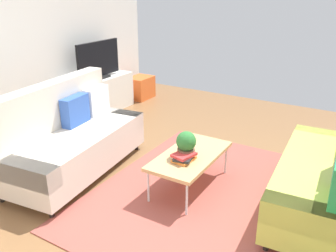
# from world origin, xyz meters

# --- Properties ---
(ground_plane) EXTENTS (7.68, 7.68, 0.00)m
(ground_plane) POSITION_xyz_m (0.00, 0.00, 0.00)
(ground_plane) COLOR brown
(area_rug) EXTENTS (2.90, 2.20, 0.01)m
(area_rug) POSITION_xyz_m (0.11, -0.32, 0.01)
(area_rug) COLOR #9E4C42
(area_rug) RESTS_ON ground_plane
(couch_beige) EXTENTS (1.99, 1.06, 1.10)m
(couch_beige) POSITION_xyz_m (-0.23, 1.30, 0.45)
(couch_beige) COLOR beige
(couch_beige) RESTS_ON ground_plane
(couch_green) EXTENTS (1.95, 0.96, 1.10)m
(couch_green) POSITION_xyz_m (0.45, -1.55, 0.45)
(couch_green) COLOR #C1CC51
(couch_green) RESTS_ON ground_plane
(coffee_table) EXTENTS (1.10, 0.56, 0.42)m
(coffee_table) POSITION_xyz_m (0.16, -0.12, 0.39)
(coffee_table) COLOR tan
(coffee_table) RESTS_ON ground_plane
(tv_console) EXTENTS (1.40, 0.44, 0.64)m
(tv_console) POSITION_xyz_m (1.60, 2.46, 0.32)
(tv_console) COLOR silver
(tv_console) RESTS_ON ground_plane
(tv) EXTENTS (1.00, 0.20, 0.64)m
(tv) POSITION_xyz_m (1.60, 2.44, 0.95)
(tv) COLOR black
(tv) RESTS_ON tv_console
(storage_trunk) EXTENTS (0.52, 0.40, 0.44)m
(storage_trunk) POSITION_xyz_m (2.70, 2.36, 0.22)
(storage_trunk) COLOR orange
(storage_trunk) RESTS_ON ground_plane
(potted_plant) EXTENTS (0.22, 0.22, 0.30)m
(potted_plant) POSITION_xyz_m (0.07, -0.12, 0.57)
(potted_plant) COLOR brown
(potted_plant) RESTS_ON coffee_table
(table_book_0) EXTENTS (0.25, 0.20, 0.03)m
(table_book_0) POSITION_xyz_m (-0.01, -0.14, 0.43)
(table_book_0) COLOR orange
(table_book_0) RESTS_ON coffee_table
(table_book_1) EXTENTS (0.27, 0.22, 0.03)m
(table_book_1) POSITION_xyz_m (-0.01, -0.14, 0.46)
(table_book_1) COLOR #262626
(table_book_1) RESTS_ON table_book_0
(table_book_2) EXTENTS (0.27, 0.23, 0.03)m
(table_book_2) POSITION_xyz_m (-0.01, -0.14, 0.49)
(table_book_2) COLOR red
(table_book_2) RESTS_ON table_book_1
(vase_0) EXTENTS (0.10, 0.10, 0.19)m
(vase_0) POSITION_xyz_m (1.02, 2.51, 0.73)
(vase_0) COLOR #4C72B2
(vase_0) RESTS_ON tv_console
(vase_1) EXTENTS (0.11, 0.11, 0.18)m
(vase_1) POSITION_xyz_m (1.18, 2.51, 0.73)
(vase_1) COLOR silver
(vase_1) RESTS_ON tv_console
(bottle_0) EXTENTS (0.06, 0.06, 0.19)m
(bottle_0) POSITION_xyz_m (1.35, 2.42, 0.74)
(bottle_0) COLOR red
(bottle_0) RESTS_ON tv_console
(bottle_1) EXTENTS (0.05, 0.05, 0.19)m
(bottle_1) POSITION_xyz_m (1.46, 2.42, 0.74)
(bottle_1) COLOR red
(bottle_1) RESTS_ON tv_console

